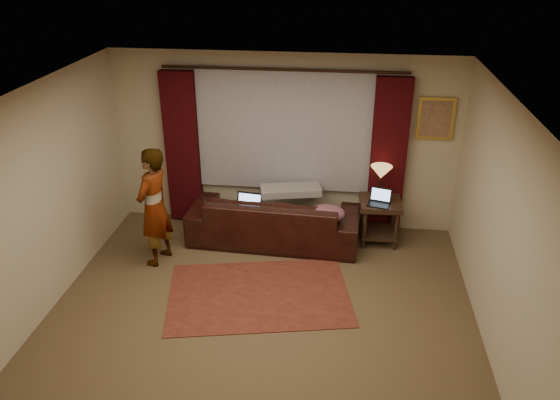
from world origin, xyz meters
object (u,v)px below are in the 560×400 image
object	(u,v)px
laptop_sofa	(247,206)
person	(154,207)
tiffany_lamp	(380,182)
end_table	(379,221)
laptop_table	(379,198)
sofa	(274,210)

from	to	relation	value
laptop_sofa	person	distance (m)	1.28
tiffany_lamp	person	world-z (taller)	person
laptop_sofa	person	bearing A→B (deg)	-145.56
end_table	laptop_table	world-z (taller)	laptop_table
end_table	person	xyz separation A→B (m)	(-2.98, -0.89, 0.49)
tiffany_lamp	laptop_table	world-z (taller)	tiffany_lamp
laptop_sofa	person	xyz separation A→B (m)	(-1.12, -0.58, 0.20)
laptop_sofa	tiffany_lamp	bearing A→B (deg)	19.66
tiffany_lamp	end_table	bearing A→B (deg)	-77.22
end_table	laptop_table	xyz separation A→B (m)	(-0.04, -0.15, 0.44)
laptop_sofa	end_table	size ratio (longest dim) A/B	0.59
sofa	laptop_table	bearing A→B (deg)	-177.33
laptop_sofa	tiffany_lamp	distance (m)	1.90
end_table	laptop_table	bearing A→B (deg)	-104.70
end_table	tiffany_lamp	xyz separation A→B (m)	(-0.02, 0.09, 0.57)
sofa	laptop_sofa	xyz separation A→B (m)	(-0.36, -0.16, 0.13)
tiffany_lamp	laptop_table	bearing A→B (deg)	-93.98
end_table	person	world-z (taller)	person
sofa	laptop_table	distance (m)	1.48
end_table	tiffany_lamp	distance (m)	0.58
end_table	sofa	bearing A→B (deg)	-174.35
laptop_table	tiffany_lamp	bearing A→B (deg)	100.89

